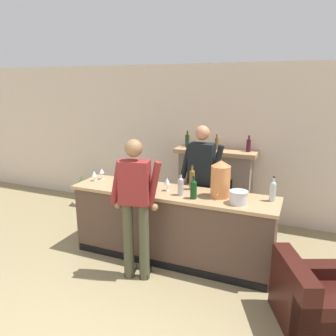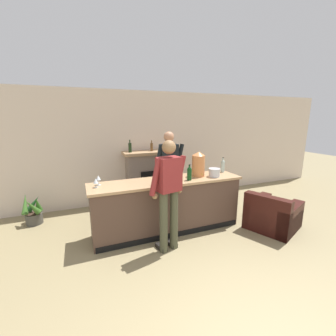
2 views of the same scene
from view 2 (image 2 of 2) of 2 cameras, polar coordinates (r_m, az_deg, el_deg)
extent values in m
cube|color=beige|center=(5.72, -7.61, 5.19)|extent=(12.00, 0.07, 2.75)
cube|color=#4F392D|center=(4.27, -0.08, -9.78)|extent=(2.75, 0.60, 0.95)
cube|color=tan|center=(4.11, -0.09, -3.34)|extent=(2.82, 0.67, 0.04)
cube|color=black|center=(4.20, 1.55, -16.65)|extent=(2.70, 0.01, 0.10)
cube|color=gray|center=(5.70, -4.13, -2.52)|extent=(1.24, 0.44, 1.24)
cube|color=black|center=(5.53, -3.36, -4.73)|extent=(0.68, 0.02, 0.79)
cube|color=tan|center=(5.55, -4.18, 3.96)|extent=(1.40, 0.52, 0.07)
cylinder|color=black|center=(5.39, -9.62, 5.12)|extent=(0.08, 0.08, 0.22)
cylinder|color=black|center=(5.37, -9.68, 6.67)|extent=(0.03, 0.03, 0.07)
cylinder|color=brown|center=(5.53, -4.18, 5.32)|extent=(0.07, 0.07, 0.20)
cylinder|color=brown|center=(5.51, -4.20, 6.67)|extent=(0.03, 0.03, 0.07)
cylinder|color=#4A1220|center=(5.71, 1.02, 5.64)|extent=(0.07, 0.07, 0.20)
cylinder|color=#4A1220|center=(5.70, 1.02, 7.00)|extent=(0.03, 0.03, 0.07)
cube|color=black|center=(4.93, 25.05, -11.39)|extent=(1.14, 1.11, 0.39)
cube|color=black|center=(4.56, 23.69, -10.92)|extent=(0.49, 0.83, 0.73)
cube|color=black|center=(4.83, 28.67, -11.41)|extent=(0.89, 0.53, 0.53)
cube|color=black|center=(5.01, 21.72, -9.87)|extent=(0.89, 0.53, 0.53)
cylinder|color=#47453E|center=(5.40, -30.84, -10.96)|extent=(0.31, 0.31, 0.22)
cylinder|color=#332319|center=(5.37, -30.96, -9.99)|extent=(0.28, 0.28, 0.02)
cone|color=#336A24|center=(5.27, -30.17, -7.99)|extent=(0.14, 0.26, 0.34)
cone|color=#235824|center=(5.40, -30.96, -7.73)|extent=(0.31, 0.14, 0.35)
cone|color=#386423|center=(5.32, -32.54, -7.76)|extent=(0.14, 0.32, 0.41)
cone|color=#315B1D|center=(5.21, -31.16, -8.46)|extent=(0.31, 0.17, 0.35)
cylinder|color=#454630|center=(3.72, 1.51, -12.90)|extent=(0.13, 0.13, 1.01)
cube|color=black|center=(3.99, 0.85, -18.61)|extent=(0.15, 0.26, 0.07)
cylinder|color=#454630|center=(3.62, -1.11, -13.69)|extent=(0.13, 0.13, 1.01)
cube|color=black|center=(3.90, -1.69, -19.48)|extent=(0.15, 0.26, 0.07)
cube|color=maroon|center=(3.40, 0.23, -1.61)|extent=(0.40, 0.29, 0.53)
cylinder|color=maroon|center=(3.56, 3.08, -1.27)|extent=(0.20, 0.08, 0.57)
sphere|color=olive|center=(3.65, 2.83, -5.78)|extent=(0.09, 0.09, 0.09)
cylinder|color=maroon|center=(3.30, -3.24, -2.37)|extent=(0.20, 0.08, 0.57)
sphere|color=olive|center=(3.41, -3.36, -7.17)|extent=(0.09, 0.09, 0.09)
sphere|color=olive|center=(3.33, 0.24, 5.32)|extent=(0.21, 0.21, 0.21)
cylinder|color=#1E2825|center=(4.79, -0.92, -7.00)|extent=(0.13, 0.13, 0.99)
cube|color=black|center=(4.91, -0.62, -12.32)|extent=(0.10, 0.24, 0.07)
cylinder|color=#1E2825|center=(4.86, 1.31, -6.71)|extent=(0.13, 0.13, 0.99)
cube|color=black|center=(4.97, 1.59, -11.97)|extent=(0.10, 0.24, 0.07)
cube|color=black|center=(4.62, 0.21, 2.42)|extent=(0.36, 0.23, 0.59)
cylinder|color=black|center=(4.53, -2.42, 2.39)|extent=(0.20, 0.08, 0.57)
sphere|color=tan|center=(4.57, -2.30, -1.35)|extent=(0.09, 0.09, 0.09)
cylinder|color=black|center=(4.69, 2.92, 2.75)|extent=(0.20, 0.08, 0.57)
sphere|color=tan|center=(4.73, 2.98, -0.87)|extent=(0.09, 0.09, 0.09)
sphere|color=tan|center=(4.57, 0.21, 7.94)|extent=(0.21, 0.21, 0.21)
cylinder|color=#CB7A43|center=(4.37, 7.71, 0.54)|extent=(0.25, 0.25, 0.41)
cone|color=#CB7A43|center=(4.32, 7.81, 3.66)|extent=(0.25, 0.25, 0.07)
cylinder|color=#B29333|center=(4.27, 8.61, -1.58)|extent=(0.02, 0.04, 0.02)
cylinder|color=silver|center=(4.40, 11.68, -1.23)|extent=(0.21, 0.21, 0.15)
cylinder|color=silver|center=(4.38, 11.73, -0.20)|extent=(0.23, 0.23, 0.01)
cylinder|color=#0F3C16|center=(4.09, 5.44, -1.71)|extent=(0.08, 0.08, 0.20)
sphere|color=#0F3C16|center=(4.06, 5.47, -0.34)|extent=(0.08, 0.08, 0.08)
cylinder|color=#0F3C16|center=(4.05, 5.48, 0.20)|extent=(0.03, 0.03, 0.08)
cylinder|color=black|center=(4.04, 5.50, 0.82)|extent=(0.04, 0.04, 0.01)
cylinder|color=#AEB0B7|center=(4.05, 2.62, -1.77)|extent=(0.08, 0.08, 0.20)
sphere|color=#AEB0B7|center=(4.03, 2.63, -0.37)|extent=(0.07, 0.07, 0.07)
cylinder|color=#AEB0B7|center=(4.02, 2.64, 0.17)|extent=(0.03, 0.03, 0.08)
cylinder|color=black|center=(4.01, 2.64, 0.81)|extent=(0.03, 0.03, 0.01)
cylinder|color=brown|center=(4.32, 1.76, -0.56)|extent=(0.07, 0.07, 0.24)
sphere|color=brown|center=(4.30, 1.77, 1.03)|extent=(0.07, 0.07, 0.07)
cylinder|color=brown|center=(4.29, 1.77, 1.65)|extent=(0.03, 0.03, 0.10)
cylinder|color=black|center=(4.28, 1.78, 2.35)|extent=(0.03, 0.03, 0.01)
cylinder|color=#A5BDB6|center=(4.80, 13.73, 0.25)|extent=(0.08, 0.08, 0.22)
sphere|color=#A5BDB6|center=(4.78, 13.79, 1.52)|extent=(0.07, 0.07, 0.07)
cylinder|color=#A5BDB6|center=(4.77, 13.82, 2.02)|extent=(0.03, 0.03, 0.08)
cylinder|color=black|center=(4.76, 13.85, 2.60)|extent=(0.03, 0.03, 0.01)
cylinder|color=black|center=(3.83, -2.79, -2.55)|extent=(0.08, 0.08, 0.21)
sphere|color=black|center=(3.80, -2.81, -1.00)|extent=(0.07, 0.07, 0.07)
cylinder|color=black|center=(3.79, -2.82, -0.39)|extent=(0.03, 0.03, 0.08)
cylinder|color=black|center=(3.78, -2.83, 0.32)|extent=(0.03, 0.03, 0.01)
cylinder|color=silver|center=(3.85, -17.78, -4.69)|extent=(0.06, 0.06, 0.01)
cylinder|color=silver|center=(3.84, -17.81, -4.18)|extent=(0.01, 0.01, 0.07)
cone|color=silver|center=(3.82, -17.89, -3.13)|extent=(0.08, 0.08, 0.08)
cylinder|color=silver|center=(4.08, -0.95, -3.08)|extent=(0.07, 0.07, 0.01)
cylinder|color=silver|center=(4.07, -0.95, -2.46)|extent=(0.01, 0.01, 0.09)
cone|color=silver|center=(4.05, -0.96, -1.22)|extent=(0.08, 0.08, 0.09)
cylinder|color=silver|center=(3.97, -17.17, -4.13)|extent=(0.08, 0.08, 0.01)
cylinder|color=silver|center=(3.95, -17.21, -3.47)|extent=(0.01, 0.01, 0.09)
cone|color=silver|center=(3.93, -17.29, -2.34)|extent=(0.08, 0.08, 0.07)
camera|label=1|loc=(3.07, 73.70, 9.21)|focal=35.00mm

